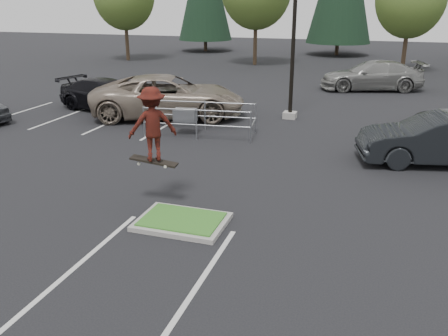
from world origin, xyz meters
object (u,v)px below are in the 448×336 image
(car_r_charc, at_px, (439,139))
(car_far_silver, at_px, (373,76))
(car_l_black, at_px, (106,95))
(cart_corral, at_px, (189,115))
(decid_c, at_px, (411,0))
(light_pole, at_px, (294,18))
(skateboarder, at_px, (152,124))
(car_l_tan, at_px, (166,97))

(car_r_charc, relative_size, car_far_silver, 0.86)
(car_l_black, bearing_deg, cart_corral, -102.64)
(decid_c, bearing_deg, car_far_silver, -102.72)
(car_r_charc, bearing_deg, light_pole, -142.91)
(skateboarder, xyz_separation_m, car_far_silver, (5.19, 19.96, -1.35))
(skateboarder, xyz_separation_m, car_l_black, (-7.49, 9.82, -1.45))
(skateboarder, bearing_deg, car_l_tan, -101.57)
(cart_corral, xyz_separation_m, car_r_charc, (9.50, -0.94, 0.08))
(cart_corral, xyz_separation_m, car_far_silver, (6.99, 13.02, 0.10))
(cart_corral, relative_size, skateboarder, 2.17)
(light_pole, height_order, cart_corral, light_pole)
(car_r_charc, bearing_deg, car_l_black, -117.22)
(skateboarder, relative_size, car_far_silver, 0.34)
(car_l_tan, xyz_separation_m, car_far_silver, (9.12, 10.57, -0.10))
(light_pole, relative_size, decid_c, 1.21)
(decid_c, bearing_deg, light_pole, -107.11)
(light_pole, height_order, skateboarder, light_pole)
(skateboarder, height_order, car_r_charc, skateboarder)
(cart_corral, bearing_deg, car_r_charc, -12.86)
(cart_corral, height_order, car_r_charc, car_r_charc)
(car_l_black, bearing_deg, car_far_silver, -37.13)
(decid_c, xyz_separation_m, skateboarder, (-7.19, -28.83, -3.01))
(cart_corral, distance_m, skateboarder, 7.31)
(decid_c, height_order, car_r_charc, decid_c)
(car_r_charc, bearing_deg, cart_corral, -108.73)
(car_far_silver, bearing_deg, car_l_tan, -57.21)
(car_l_black, bearing_deg, car_r_charc, -89.89)
(car_l_black, distance_m, car_far_silver, 16.24)
(car_l_tan, xyz_separation_m, car_l_black, (-3.56, 0.44, -0.21))
(cart_corral, height_order, car_far_silver, car_far_silver)
(decid_c, height_order, car_l_tan, decid_c)
(decid_c, relative_size, car_far_silver, 1.36)
(skateboarder, height_order, car_far_silver, skateboarder)
(car_l_tan, distance_m, car_r_charc, 12.11)
(cart_corral, bearing_deg, skateboarder, -82.68)
(cart_corral, distance_m, car_l_black, 6.38)
(light_pole, xyz_separation_m, cart_corral, (-3.50, -4.06, -3.77))
(cart_corral, xyz_separation_m, skateboarder, (1.80, -6.94, 1.45))
(car_l_tan, bearing_deg, decid_c, -48.64)
(light_pole, xyz_separation_m, car_far_silver, (3.49, 8.96, -3.67))
(car_far_silver, bearing_deg, light_pole, -37.72)
(cart_corral, height_order, car_l_tan, car_l_tan)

